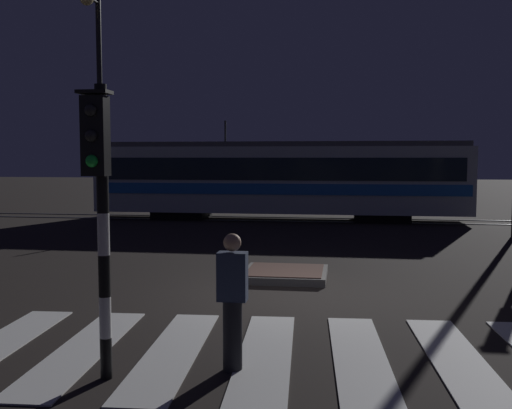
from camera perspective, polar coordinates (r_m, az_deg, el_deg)
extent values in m
plane|color=black|center=(11.32, 3.15, -8.87)|extent=(120.00, 120.00, 0.00)
cube|color=#59595E|center=(24.01, 6.00, -1.66)|extent=(80.00, 0.12, 0.03)
cube|color=#59595E|center=(25.44, 6.14, -1.31)|extent=(80.00, 0.12, 0.03)
cube|color=silver|center=(8.66, -16.31, -13.25)|extent=(0.93, 3.70, 0.02)
cube|color=silver|center=(8.31, -8.00, -13.89)|extent=(0.93, 3.70, 0.02)
cube|color=silver|center=(8.13, 0.90, -14.26)|extent=(0.93, 3.70, 0.02)
cube|color=silver|center=(8.15, 9.99, -14.29)|extent=(0.93, 3.70, 0.02)
cube|color=silver|center=(8.35, 18.84, -14.00)|extent=(0.93, 3.70, 0.02)
cube|color=slate|center=(13.01, 2.84, -6.73)|extent=(1.80, 1.75, 0.16)
cube|color=brown|center=(12.99, 2.84, -6.34)|extent=(1.62, 1.57, 0.02)
cylinder|color=black|center=(7.48, -14.26, -14.17)|extent=(0.14, 0.14, 0.50)
cylinder|color=white|center=(7.34, -14.34, -10.50)|extent=(0.14, 0.14, 0.50)
cylinder|color=black|center=(7.23, -14.42, -6.69)|extent=(0.14, 0.14, 0.50)
cylinder|color=white|center=(7.15, -14.50, -2.79)|extent=(0.14, 0.14, 0.50)
cylinder|color=black|center=(7.10, -14.58, 1.18)|extent=(0.14, 0.14, 0.50)
cylinder|color=white|center=(7.09, -14.67, 5.19)|extent=(0.14, 0.14, 0.50)
cylinder|color=black|center=(7.11, -14.75, 9.19)|extent=(0.14, 0.14, 0.50)
cube|color=black|center=(6.94, -15.25, 6.39)|extent=(0.28, 0.20, 0.90)
sphere|color=black|center=(6.85, -15.67, 8.75)|extent=(0.14, 0.14, 0.14)
sphere|color=black|center=(6.84, -15.62, 6.41)|extent=(0.14, 0.14, 0.14)
sphere|color=green|center=(6.83, -15.57, 4.06)|extent=(0.14, 0.14, 0.14)
cube|color=black|center=(6.97, -15.33, 10.42)|extent=(0.36, 0.24, 0.04)
cylinder|color=black|center=(21.18, -14.79, 8.06)|extent=(0.18, 0.18, 7.92)
cylinder|color=black|center=(21.36, -15.52, 18.51)|extent=(0.10, 0.90, 0.10)
cube|color=#B2BCC1|center=(24.73, 2.27, 2.46)|extent=(15.33, 2.50, 2.70)
cube|color=blue|center=(23.48, 1.94, 1.49)|extent=(15.03, 0.04, 0.44)
cube|color=blue|center=(26.00, 2.57, 1.80)|extent=(15.03, 0.04, 0.44)
cube|color=black|center=(23.46, 1.94, 3.44)|extent=(14.57, 0.03, 0.90)
cube|color=#4C4C51|center=(24.71, 2.28, 5.82)|extent=(15.03, 2.30, 0.20)
cylinder|color=#262628|center=(25.08, -2.98, 6.94)|extent=(0.08, 0.08, 1.00)
cube|color=black|center=(24.74, 12.02, -1.18)|extent=(2.20, 2.00, 0.35)
cube|color=black|center=(25.63, -7.15, -0.91)|extent=(2.20, 2.00, 0.35)
sphere|color=#F9F2CC|center=(25.12, 20.06, 1.30)|extent=(0.24, 0.24, 0.24)
cylinder|color=black|center=(7.47, -2.28, -12.53)|extent=(0.24, 0.24, 0.88)
cube|color=#2D3851|center=(7.28, -2.30, -6.96)|extent=(0.36, 0.22, 0.60)
sphere|color=tan|center=(7.21, -2.31, -3.68)|extent=(0.22, 0.22, 0.22)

